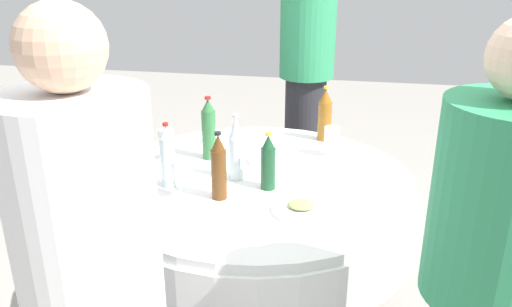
{
  "coord_description": "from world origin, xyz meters",
  "views": [
    {
      "loc": [
        0.39,
        -2.01,
        1.66
      ],
      "look_at": [
        0.0,
        0.0,
        0.85
      ],
      "focal_mm": 36.27,
      "sensor_mm": 36.0,
      "label": 1
    }
  ],
  "objects": [
    {
      "name": "bottle_green_near",
      "position": [
        -0.26,
        0.17,
        0.88
      ],
      "size": [
        0.07,
        0.07,
        0.3
      ],
      "color": "#2D6B38",
      "rests_on": "dining_table"
    },
    {
      "name": "wine_glass_left",
      "position": [
        0.31,
        0.31,
        0.85
      ],
      "size": [
        0.07,
        0.07,
        0.14
      ],
      "color": "white",
      "rests_on": "dining_table"
    },
    {
      "name": "wine_glass_near",
      "position": [
        -0.44,
        0.11,
        0.85
      ],
      "size": [
        0.07,
        0.07,
        0.15
      ],
      "color": "white",
      "rests_on": "dining_table"
    },
    {
      "name": "bottle_amber_front",
      "position": [
        0.26,
        0.53,
        0.87
      ],
      "size": [
        0.07,
        0.07,
        0.28
      ],
      "color": "#8C5619",
      "rests_on": "dining_table"
    },
    {
      "name": "wine_glass_east",
      "position": [
        -0.26,
        -0.25,
        0.85
      ],
      "size": [
        0.06,
        0.06,
        0.15
      ],
      "color": "white",
      "rests_on": "dining_table"
    },
    {
      "name": "bottle_dark_green_mid",
      "position": [
        0.07,
        -0.1,
        0.85
      ],
      "size": [
        0.06,
        0.06,
        0.24
      ],
      "color": "#194728",
      "rests_on": "dining_table"
    },
    {
      "name": "bottle_clear_left",
      "position": [
        -0.08,
        -0.03,
        0.87
      ],
      "size": [
        0.06,
        0.06,
        0.29
      ],
      "color": "silver",
      "rests_on": "dining_table"
    },
    {
      "name": "bottle_clear_east",
      "position": [
        -0.34,
        -0.16,
        0.87
      ],
      "size": [
        0.06,
        0.06,
        0.28
      ],
      "color": "silver",
      "rests_on": "dining_table"
    },
    {
      "name": "wine_glass_right",
      "position": [
        -0.34,
        -0.44,
        0.84
      ],
      "size": [
        0.08,
        0.08,
        0.15
      ],
      "color": "white",
      "rests_on": "dining_table"
    },
    {
      "name": "plate_west",
      "position": [
        0.03,
        0.19,
        0.75
      ],
      "size": [
        0.21,
        0.21,
        0.02
      ],
      "color": "white",
      "rests_on": "dining_table"
    },
    {
      "name": "bottle_brown_outer",
      "position": [
        -0.1,
        -0.23,
        0.87
      ],
      "size": [
        0.06,
        0.06,
        0.28
      ],
      "color": "#593314",
      "rests_on": "dining_table"
    },
    {
      "name": "folded_napkin",
      "position": [
        -0.26,
        0.44,
        0.75
      ],
      "size": [
        0.19,
        0.19,
        0.02
      ],
      "primitive_type": "cube",
      "rotation": [
        0.0,
        0.0,
        -0.12
      ],
      "color": "white",
      "rests_on": "dining_table"
    },
    {
      "name": "person_mid",
      "position": [
        0.76,
        -0.83,
        0.8
      ],
      "size": [
        0.34,
        0.34,
        1.54
      ],
      "rotation": [
        0.0,
        0.0,
        3.89
      ],
      "color": "#26262B",
      "rests_on": "ground_plane"
    },
    {
      "name": "plate_inner",
      "position": [
        0.23,
        -0.28,
        0.75
      ],
      "size": [
        0.22,
        0.22,
        0.04
      ],
      "color": "white",
      "rests_on": "dining_table"
    },
    {
      "name": "person_outer",
      "position": [
        0.09,
        1.19,
        0.9
      ],
      "size": [
        0.34,
        0.34,
        1.71
      ],
      "rotation": [
        0.0,
        0.0,
        -0.08
      ],
      "color": "#26262B",
      "rests_on": "ground_plane"
    },
    {
      "name": "chair_near",
      "position": [
        -0.95,
        0.5,
        0.52
      ],
      "size": [
        0.54,
        0.54,
        0.87
      ],
      "rotation": [
        0.0,
        0.0,
        1.09
      ],
      "color": "#2D2D33",
      "rests_on": "ground_plane"
    },
    {
      "name": "dining_table",
      "position": [
        0.0,
        0.0,
        0.59
      ],
      "size": [
        1.39,
        1.39,
        0.74
      ],
      "color": "white",
      "rests_on": "ground_plane"
    },
    {
      "name": "fork_mid",
      "position": [
        0.27,
        -0.02,
        0.74
      ],
      "size": [
        0.11,
        0.16,
        0.0
      ],
      "primitive_type": "cube",
      "rotation": [
        0.0,
        0.0,
        4.17
      ],
      "color": "silver",
      "rests_on": "dining_table"
    }
  ]
}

